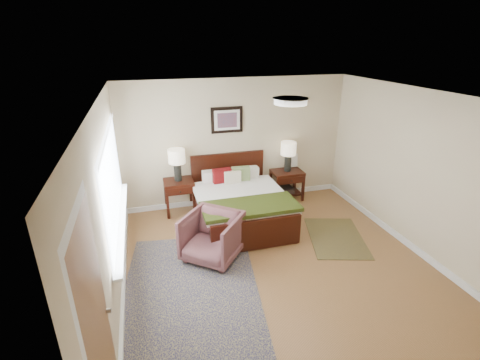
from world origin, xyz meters
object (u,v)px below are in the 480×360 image
(nightstand_right, at_px, (287,182))
(armchair, at_px, (212,237))
(lamp_right, at_px, (288,152))
(lamp_left, at_px, (177,159))
(bed, at_px, (240,198))
(rug_persian, at_px, (191,288))
(nightstand_left, at_px, (179,187))

(nightstand_right, height_order, armchair, armchair)
(nightstand_right, bearing_deg, lamp_right, 90.00)
(nightstand_right, relative_size, lamp_right, 1.03)
(armchair, bearing_deg, nightstand_right, 80.51)
(lamp_left, relative_size, lamp_right, 1.00)
(lamp_right, bearing_deg, nightstand_right, -90.00)
(bed, bearing_deg, armchair, -126.60)
(lamp_left, relative_size, armchair, 0.76)
(bed, height_order, rug_persian, bed)
(nightstand_left, distance_m, rug_persian, 2.36)
(lamp_right, relative_size, armchair, 0.76)
(lamp_left, distance_m, rug_persian, 2.56)
(bed, bearing_deg, lamp_right, 30.46)
(nightstand_left, xyz_separation_m, rug_persian, (-0.14, -2.30, -0.53))
(nightstand_left, bearing_deg, nightstand_right, 0.19)
(nightstand_left, distance_m, lamp_left, 0.55)
(nightstand_right, distance_m, rug_persian, 3.33)
(armchair, relative_size, rug_persian, 0.32)
(nightstand_left, xyz_separation_m, lamp_left, (0.00, 0.02, 0.55))
(lamp_left, height_order, lamp_right, lamp_left)
(bed, relative_size, rug_persian, 0.76)
(nightstand_left, distance_m, lamp_right, 2.30)
(armchair, bearing_deg, lamp_right, 80.76)
(lamp_right, xyz_separation_m, rug_persian, (-2.38, -2.32, -1.04))
(lamp_left, height_order, armchair, lamp_left)
(nightstand_right, xyz_separation_m, lamp_right, (0.00, 0.01, 0.66))
(lamp_right, xyz_separation_m, armchair, (-1.95, -1.69, -0.68))
(nightstand_left, xyz_separation_m, lamp_right, (2.24, 0.02, 0.51))
(nightstand_right, distance_m, lamp_left, 2.35)
(nightstand_right, height_order, lamp_left, lamp_left)
(bed, xyz_separation_m, armchair, (-0.72, -0.97, -0.11))
(bed, distance_m, armchair, 1.22)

